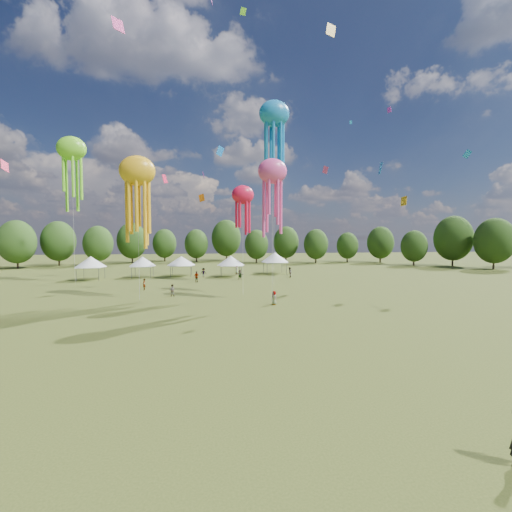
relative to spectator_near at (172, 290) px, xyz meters
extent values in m
plane|color=#384416|center=(6.45, -32.40, -0.76)|extent=(300.00, 300.00, 0.00)
imported|color=gray|center=(0.00, 0.00, 0.00)|extent=(0.85, 0.73, 1.52)
imported|color=gray|center=(10.81, 26.24, 0.16)|extent=(0.67, 0.96, 1.84)
imported|color=gray|center=(19.98, 17.72, 0.20)|extent=(0.95, 1.09, 1.93)
imported|color=gray|center=(3.94, 20.54, 0.10)|extent=(1.18, 0.76, 1.73)
imported|color=gray|center=(2.77, 13.44, 0.16)|extent=(1.15, 0.95, 1.84)
imported|color=gray|center=(10.38, 16.11, 0.09)|extent=(1.65, 1.06, 1.70)
imported|color=gray|center=(-4.45, 5.90, 0.05)|extent=(0.40, 0.60, 1.63)
imported|color=gray|center=(11.75, -7.28, 0.00)|extent=(0.73, 0.87, 1.53)
cylinder|color=#47474C|center=(-17.60, 17.71, 0.34)|extent=(0.08, 0.08, 2.21)
cylinder|color=#47474C|center=(-17.60, 21.33, 0.34)|extent=(0.08, 0.08, 2.21)
cylinder|color=#47474C|center=(-13.98, 17.71, 0.34)|extent=(0.08, 0.08, 2.21)
cylinder|color=#47474C|center=(-13.98, 21.33, 0.34)|extent=(0.08, 0.08, 2.21)
cube|color=white|center=(-15.79, 19.52, 1.50)|extent=(4.02, 4.02, 0.10)
cone|color=white|center=(-15.79, 19.52, 2.49)|extent=(5.23, 5.23, 1.89)
cylinder|color=#47474C|center=(-9.06, 20.30, 0.28)|extent=(0.08, 0.08, 2.07)
cylinder|color=#47474C|center=(-9.06, 23.64, 0.28)|extent=(0.08, 0.08, 2.07)
cylinder|color=#47474C|center=(-5.72, 20.30, 0.28)|extent=(0.08, 0.08, 2.07)
cylinder|color=#47474C|center=(-5.72, 23.64, 0.28)|extent=(0.08, 0.08, 2.07)
cube|color=white|center=(-7.39, 21.97, 1.36)|extent=(3.75, 3.75, 0.10)
cone|color=white|center=(-7.39, 21.97, 2.30)|extent=(4.87, 4.87, 1.78)
cylinder|color=#47474C|center=(-2.22, 21.29, 0.26)|extent=(0.08, 0.08, 2.05)
cylinder|color=#47474C|center=(-2.22, 25.06, 0.26)|extent=(0.08, 0.08, 2.05)
cylinder|color=#47474C|center=(1.55, 21.29, 0.26)|extent=(0.08, 0.08, 2.05)
cylinder|color=#47474C|center=(1.55, 25.06, 0.26)|extent=(0.08, 0.08, 2.05)
cube|color=white|center=(-0.33, 23.18, 1.34)|extent=(4.17, 4.17, 0.10)
cone|color=white|center=(-0.33, 23.18, 2.26)|extent=(5.42, 5.42, 1.75)
cylinder|color=#47474C|center=(7.33, 19.16, 0.29)|extent=(0.08, 0.08, 2.10)
cylinder|color=#47474C|center=(7.33, 22.85, 0.29)|extent=(0.08, 0.08, 2.10)
cylinder|color=#47474C|center=(11.02, 19.16, 0.29)|extent=(0.08, 0.08, 2.10)
cylinder|color=#47474C|center=(11.02, 22.85, 0.29)|extent=(0.08, 0.08, 2.10)
cube|color=white|center=(9.18, 21.00, 1.39)|extent=(4.08, 4.08, 0.10)
cone|color=white|center=(9.18, 21.00, 2.33)|extent=(5.31, 5.31, 1.80)
cylinder|color=#47474C|center=(16.67, 22.96, 0.40)|extent=(0.08, 0.08, 2.33)
cylinder|color=#47474C|center=(16.67, 26.96, 0.40)|extent=(0.08, 0.08, 2.33)
cylinder|color=#47474C|center=(20.67, 22.96, 0.40)|extent=(0.08, 0.08, 2.33)
cylinder|color=#47474C|center=(20.67, 26.96, 0.40)|extent=(0.08, 0.08, 2.33)
cube|color=white|center=(18.67, 24.96, 1.62)|extent=(4.40, 4.40, 0.10)
cone|color=white|center=(18.67, 24.96, 2.67)|extent=(5.72, 5.72, 2.00)
ellipsoid|color=#EFAB18|center=(-3.70, -1.70, 14.63)|extent=(4.21, 2.95, 3.58)
cylinder|color=beige|center=(-3.70, -1.70, 6.93)|extent=(0.03, 0.03, 15.39)
ellipsoid|color=#167AC0|center=(14.85, 7.78, 25.69)|extent=(4.70, 3.29, 3.99)
cylinder|color=beige|center=(14.85, 7.78, 12.47)|extent=(0.03, 0.03, 26.45)
ellipsoid|color=#EE4695|center=(11.80, -5.88, 14.25)|extent=(3.34, 2.34, 2.84)
cylinder|color=beige|center=(11.80, -5.88, 6.74)|extent=(0.03, 0.03, 15.01)
ellipsoid|color=#7AEA26|center=(-16.52, 14.09, 20.80)|extent=(4.46, 3.12, 3.79)
cylinder|color=beige|center=(-16.52, 14.09, 10.02)|extent=(0.03, 0.03, 21.56)
ellipsoid|color=red|center=(9.10, 0.08, 12.28)|extent=(2.89, 2.03, 2.46)
cylinder|color=beige|center=(9.10, 0.08, 5.76)|extent=(0.03, 0.03, 13.04)
cube|color=#7AEA26|center=(10.13, 8.06, 40.48)|extent=(1.02, 0.22, 1.22)
cube|color=#1B7FF4|center=(7.84, 33.42, 26.19)|extent=(1.93, 0.97, 2.37)
cube|color=#167AC0|center=(35.85, 26.82, 31.79)|extent=(0.63, 0.17, 0.78)
cube|color=#B733E2|center=(4.07, 16.14, 17.61)|extent=(0.38, 0.94, 1.17)
cube|color=#1B7FF4|center=(44.44, 3.44, 19.66)|extent=(1.31, 0.61, 1.38)
cube|color=#EE4695|center=(-4.59, -5.83, 28.79)|extent=(1.33, 1.28, 1.56)
cube|color=red|center=(-4.79, 37.68, 20.40)|extent=(1.24, 1.54, 2.24)
cube|color=#EFAB18|center=(24.34, 9.25, 39.79)|extent=(1.90, 0.66, 2.33)
cube|color=#1B7FF4|center=(35.00, 12.37, 19.00)|extent=(0.68, 2.03, 2.39)
cube|color=#EE4695|center=(33.92, 36.93, 23.52)|extent=(1.06, 1.68, 2.12)
cube|color=#B733E2|center=(30.88, 2.73, 25.31)|extent=(0.47, 0.54, 0.82)
cube|color=red|center=(-30.20, 21.77, 19.26)|extent=(1.02, 2.25, 2.33)
cube|color=orange|center=(3.75, 14.88, 13.52)|extent=(1.07, 0.93, 1.45)
cube|color=#EFAB18|center=(32.38, 0.92, 11.95)|extent=(0.47, 1.21, 1.44)
cylinder|color=#38281C|center=(-40.72, 45.79, 0.92)|extent=(0.44, 0.44, 3.36)
ellipsoid|color=#254115|center=(-40.72, 45.79, 5.75)|extent=(8.40, 8.40, 10.51)
cylinder|color=#38281C|center=(-34.23, 53.09, 0.94)|extent=(0.44, 0.44, 3.41)
ellipsoid|color=#254115|center=(-34.23, 53.09, 5.85)|extent=(8.53, 8.53, 10.66)
cylinder|color=#38281C|center=(-24.15, 52.62, 0.77)|extent=(0.44, 0.44, 3.07)
ellipsoid|color=#254115|center=(-24.15, 52.62, 5.18)|extent=(7.66, 7.66, 9.58)
cylinder|color=#38281C|center=(-17.06, 60.94, 0.96)|extent=(0.44, 0.44, 3.43)
ellipsoid|color=#254115|center=(-17.06, 60.94, 5.89)|extent=(8.58, 8.58, 10.73)
cylinder|color=#38281C|center=(-8.31, 66.56, 0.71)|extent=(0.44, 0.44, 2.95)
ellipsoid|color=#254115|center=(-8.31, 66.56, 4.95)|extent=(7.37, 7.37, 9.21)
cylinder|color=#38281C|center=(1.76, 62.66, 0.69)|extent=(0.44, 0.44, 2.89)
ellipsoid|color=#254115|center=(1.76, 62.66, 4.84)|extent=(7.23, 7.23, 9.04)
cylinder|color=#38281C|center=(11.37, 67.09, 1.16)|extent=(0.44, 0.44, 3.84)
ellipsoid|color=#254115|center=(11.37, 67.09, 6.68)|extent=(9.60, 9.60, 11.99)
cylinder|color=#38281C|center=(19.64, 56.04, 0.66)|extent=(0.44, 0.44, 2.84)
ellipsoid|color=#254115|center=(19.64, 56.04, 4.75)|extent=(7.11, 7.11, 8.89)
cylinder|color=#38281C|center=(29.38, 58.64, 0.82)|extent=(0.44, 0.44, 3.16)
ellipsoid|color=#254115|center=(29.38, 58.64, 5.37)|extent=(7.91, 7.91, 9.88)
cylinder|color=#38281C|center=(37.15, 52.89, 0.68)|extent=(0.44, 0.44, 2.88)
ellipsoid|color=#254115|center=(37.15, 52.89, 4.82)|extent=(7.21, 7.21, 9.01)
cylinder|color=#38281C|center=(47.97, 54.84, 0.55)|extent=(0.44, 0.44, 2.63)
ellipsoid|color=#254115|center=(47.97, 54.84, 4.33)|extent=(6.57, 6.57, 8.22)
cylinder|color=#38281C|center=(56.97, 51.33, 0.80)|extent=(0.44, 0.44, 3.13)
ellipsoid|color=#254115|center=(56.97, 51.33, 5.30)|extent=(7.81, 7.81, 9.77)
cylinder|color=#38281C|center=(60.09, 39.41, 0.60)|extent=(0.44, 0.44, 2.72)
ellipsoid|color=#254115|center=(60.09, 39.41, 4.51)|extent=(6.80, 6.80, 8.50)
cylinder|color=#38281C|center=(69.42, 36.52, 1.14)|extent=(0.44, 0.44, 3.81)
ellipsoid|color=#254115|center=(69.42, 36.52, 6.62)|extent=(9.52, 9.52, 11.90)
cylinder|color=#38281C|center=(73.02, 27.40, 0.99)|extent=(0.44, 0.44, 3.51)
ellipsoid|color=#254115|center=(73.02, 27.40, 6.04)|extent=(8.78, 8.78, 10.97)
camera|label=1|loc=(4.02, -43.80, 6.67)|focal=23.67mm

